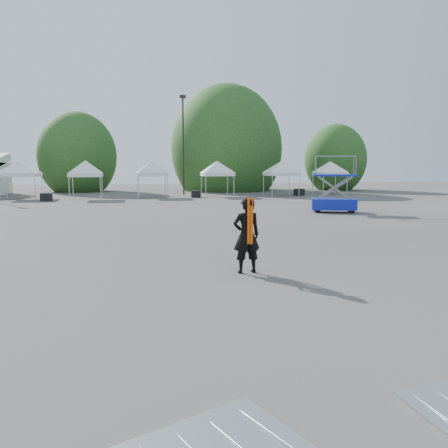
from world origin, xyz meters
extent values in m
plane|color=#474442|center=(0.00, 0.00, 0.00)|extent=(120.00, 120.00, 0.00)
cylinder|color=black|center=(3.00, 32.00, 4.75)|extent=(0.16, 0.16, 9.50)
cube|color=black|center=(3.00, 32.00, 9.65)|extent=(0.60, 0.25, 0.30)
cylinder|color=#382314|center=(-8.00, 40.00, 1.14)|extent=(0.36, 0.36, 2.27)
ellipsoid|color=#244A18|center=(-8.00, 40.00, 3.94)|extent=(4.16, 4.16, 4.78)
cylinder|color=#382314|center=(9.00, 39.00, 1.40)|extent=(0.36, 0.36, 2.80)
ellipsoid|color=#244A18|center=(9.00, 39.00, 4.85)|extent=(5.12, 5.12, 5.89)
cylinder|color=#382314|center=(22.00, 37.00, 1.05)|extent=(0.36, 0.36, 2.10)
ellipsoid|color=#244A18|center=(22.00, 37.00, 3.64)|extent=(3.84, 3.84, 4.42)
cylinder|color=silver|center=(-10.19, 27.49, 1.00)|extent=(0.06, 0.06, 2.00)
cylinder|color=silver|center=(-13.15, 30.45, 1.00)|extent=(0.06, 0.06, 2.00)
cylinder|color=silver|center=(-10.19, 30.45, 1.00)|extent=(0.06, 0.06, 2.00)
cube|color=white|center=(-11.67, 28.97, 2.08)|extent=(3.16, 3.16, 0.30)
pyramid|color=white|center=(-11.67, 28.97, 3.33)|extent=(4.47, 4.47, 1.10)
cylinder|color=silver|center=(-7.27, 26.06, 1.00)|extent=(0.06, 0.06, 2.00)
cylinder|color=silver|center=(-4.77, 26.06, 1.00)|extent=(0.06, 0.06, 2.00)
cylinder|color=silver|center=(-7.27, 28.57, 1.00)|extent=(0.06, 0.06, 2.00)
cylinder|color=silver|center=(-4.77, 28.57, 1.00)|extent=(0.06, 0.06, 2.00)
cube|color=white|center=(-6.02, 27.32, 2.08)|extent=(2.70, 2.70, 0.30)
pyramid|color=white|center=(-6.02, 27.32, 3.33)|extent=(3.82, 3.82, 1.10)
cylinder|color=silver|center=(-1.60, 27.08, 1.00)|extent=(0.06, 0.06, 2.00)
cylinder|color=silver|center=(0.95, 27.08, 1.00)|extent=(0.06, 0.06, 2.00)
cylinder|color=silver|center=(-1.60, 29.63, 1.00)|extent=(0.06, 0.06, 2.00)
cylinder|color=silver|center=(0.95, 29.63, 1.00)|extent=(0.06, 0.06, 2.00)
cube|color=white|center=(-0.32, 28.35, 2.08)|extent=(2.75, 2.75, 0.30)
pyramid|color=white|center=(-0.32, 28.35, 3.33)|extent=(3.89, 3.89, 1.10)
cylinder|color=silver|center=(4.41, 27.07, 1.00)|extent=(0.06, 0.06, 2.00)
cylinder|color=silver|center=(7.03, 27.07, 1.00)|extent=(0.06, 0.06, 2.00)
cylinder|color=silver|center=(4.41, 29.69, 1.00)|extent=(0.06, 0.06, 2.00)
cylinder|color=silver|center=(7.03, 29.69, 1.00)|extent=(0.06, 0.06, 2.00)
cube|color=white|center=(5.72, 28.38, 2.08)|extent=(2.82, 2.82, 0.30)
pyramid|color=white|center=(5.72, 28.38, 3.33)|extent=(3.99, 3.99, 1.10)
cylinder|color=silver|center=(10.66, 26.86, 1.00)|extent=(0.06, 0.06, 2.00)
cylinder|color=silver|center=(13.34, 26.86, 1.00)|extent=(0.06, 0.06, 2.00)
cylinder|color=silver|center=(10.66, 29.54, 1.00)|extent=(0.06, 0.06, 2.00)
cylinder|color=silver|center=(13.34, 29.54, 1.00)|extent=(0.06, 0.06, 2.00)
cube|color=white|center=(12.00, 28.20, 2.08)|extent=(2.87, 2.87, 0.30)
pyramid|color=white|center=(12.00, 28.20, 3.33)|extent=(4.07, 4.07, 1.10)
cylinder|color=silver|center=(16.14, 27.57, 1.00)|extent=(0.06, 0.06, 2.00)
cylinder|color=silver|center=(18.66, 27.57, 1.00)|extent=(0.06, 0.06, 2.00)
cylinder|color=silver|center=(16.14, 30.09, 1.00)|extent=(0.06, 0.06, 2.00)
cylinder|color=silver|center=(18.66, 30.09, 1.00)|extent=(0.06, 0.06, 2.00)
cube|color=white|center=(17.40, 28.83, 2.08)|extent=(2.72, 2.72, 0.30)
pyramid|color=white|center=(17.40, 28.83, 3.33)|extent=(3.85, 3.85, 1.10)
imported|color=black|center=(0.56, -1.14, 1.00)|extent=(0.75, 0.52, 2.01)
cube|color=#F64B04|center=(0.56, -1.35, 1.40)|extent=(0.16, 0.03, 1.20)
cube|color=#0C16A1|center=(9.90, 12.68, 0.50)|extent=(2.97, 2.22, 0.67)
cube|color=#0C16A1|center=(9.90, 12.68, 2.28)|extent=(2.85, 2.13, 0.11)
cylinder|color=black|center=(8.77, 12.54, 0.20)|extent=(0.43, 0.30, 0.40)
cylinder|color=black|center=(10.63, 11.80, 0.20)|extent=(0.43, 0.30, 0.40)
cylinder|color=black|center=(9.18, 13.57, 0.20)|extent=(0.43, 0.30, 0.40)
cylinder|color=black|center=(11.04, 12.83, 0.20)|extent=(0.43, 0.30, 0.40)
cube|color=black|center=(-9.04, 25.72, 0.32)|extent=(0.91, 0.75, 0.64)
cube|color=black|center=(3.51, 27.20, 0.33)|extent=(0.88, 0.70, 0.66)
cube|color=black|center=(13.68, 27.67, 0.33)|extent=(1.00, 0.87, 0.67)
camera|label=1|loc=(-2.42, -12.08, 2.80)|focal=35.00mm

